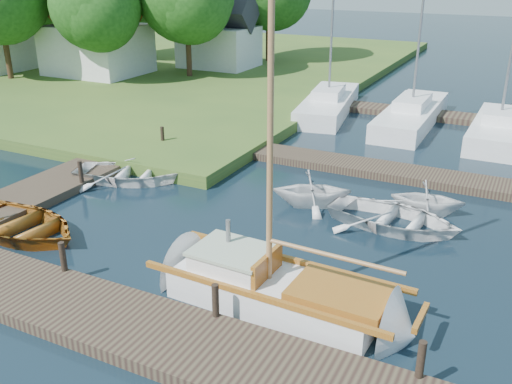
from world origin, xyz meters
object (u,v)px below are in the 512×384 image
at_px(dinghy, 19,221).
at_px(tender_d, 428,196).
at_px(mooring_post_1, 63,256).
at_px(tender_a, 130,170).
at_px(tree_2, 96,3).
at_px(sailboat, 282,294).
at_px(tender_b, 312,187).
at_px(mooring_post_2, 215,300).
at_px(marina_boat_2, 499,128).
at_px(mooring_post_3, 421,359).
at_px(marina_boat_0, 328,103).
at_px(mooring_post_5, 162,136).
at_px(tender_c, 394,215).
at_px(house_c, 219,37).
at_px(house_a, 96,36).
at_px(mooring_post_4, 81,172).
at_px(marina_boat_1, 411,113).

height_order(dinghy, tender_d, tender_d).
height_order(mooring_post_1, tender_a, mooring_post_1).
relative_size(dinghy, tree_2, 0.57).
bearing_deg(sailboat, dinghy, -177.55).
bearing_deg(tender_b, mooring_post_2, 161.47).
distance_m(sailboat, tender_d, 7.32).
bearing_deg(tender_d, mooring_post_2, 152.35).
bearing_deg(marina_boat_2, mooring_post_3, -178.84).
bearing_deg(marina_boat_2, marina_boat_0, 82.75).
bearing_deg(tender_b, sailboat, 171.80).
distance_m(mooring_post_5, tender_c, 11.22).
relative_size(mooring_post_2, tender_d, 0.34).
bearing_deg(house_c, mooring_post_5, -67.62).
distance_m(mooring_post_1, sailboat, 5.69).
xyz_separation_m(mooring_post_1, tender_c, (6.79, 6.95, -0.28)).
xyz_separation_m(tender_b, marina_boat_0, (-3.85, 12.19, -0.12)).
xyz_separation_m(tender_a, marina_boat_2, (11.81, 11.87, 0.15)).
relative_size(mooring_post_1, mooring_post_2, 1.00).
distance_m(mooring_post_5, tender_a, 3.64).
xyz_separation_m(mooring_post_3, mooring_post_5, (-13.00, 10.00, 0.00)).
distance_m(marina_boat_2, house_a, 26.02).
bearing_deg(house_c, tender_a, -68.77).
bearing_deg(sailboat, tender_c, 78.91).
distance_m(house_a, house_c, 8.49).
distance_m(mooring_post_4, tree_2, 18.41).
relative_size(tender_d, marina_boat_2, 0.22).
distance_m(dinghy, marina_boat_0, 18.44).
relative_size(mooring_post_2, mooring_post_3, 1.00).
bearing_deg(tender_c, tree_2, 67.34).
xyz_separation_m(mooring_post_4, tender_d, (11.50, 3.47, -0.09)).
height_order(marina_boat_0, marina_boat_1, marina_boat_1).
distance_m(mooring_post_5, marina_boat_1, 12.60).
xyz_separation_m(dinghy, tender_a, (0.08, 5.11, -0.03)).
height_order(tender_d, marina_boat_2, marina_boat_2).
bearing_deg(marina_boat_0, dinghy, 160.27).
bearing_deg(house_c, dinghy, -72.89).
height_order(mooring_post_2, dinghy, mooring_post_2).
distance_m(mooring_post_5, house_c, 18.48).
distance_m(dinghy, tender_b, 9.23).
relative_size(marina_boat_0, tree_2, 1.33).
bearing_deg(marina_boat_0, marina_boat_2, -107.48).
bearing_deg(marina_boat_0, tender_b, -172.25).
relative_size(dinghy, house_c, 0.84).
bearing_deg(marina_boat_0, house_c, 46.30).
bearing_deg(dinghy, house_a, 40.97).
bearing_deg(dinghy, marina_boat_2, -29.35).
bearing_deg(mooring_post_5, mooring_post_3, -37.57).
bearing_deg(marina_boat_0, sailboat, -173.11).
xyz_separation_m(marina_boat_2, tree_2, (-23.78, 0.68, 4.68)).
distance_m(dinghy, house_a, 24.15).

